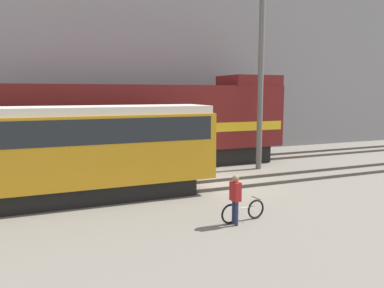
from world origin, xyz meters
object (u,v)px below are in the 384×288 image
at_px(utility_pole_left, 261,81).
at_px(person, 235,195).
at_px(streetcar, 50,149).
at_px(bicycle, 243,211).
at_px(freight_locomotive, 141,125).

bearing_deg(utility_pole_left, person, -127.00).
relative_size(streetcar, bicycle, 7.41).
relative_size(bicycle, utility_pole_left, 0.18).
height_order(freight_locomotive, bicycle, freight_locomotive).
distance_m(freight_locomotive, utility_pole_left, 6.80).
relative_size(freight_locomotive, streetcar, 1.35).
distance_m(person, utility_pole_left, 9.75).
relative_size(person, utility_pole_left, 0.17).
xyz_separation_m(streetcar, person, (5.20, -4.58, -1.10)).
bearing_deg(freight_locomotive, utility_pole_left, -24.09).
height_order(bicycle, utility_pole_left, utility_pole_left).
distance_m(streetcar, bicycle, 7.32).
height_order(person, utility_pole_left, utility_pole_left).
bearing_deg(bicycle, freight_locomotive, 94.84).
bearing_deg(person, bicycle, 25.62).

